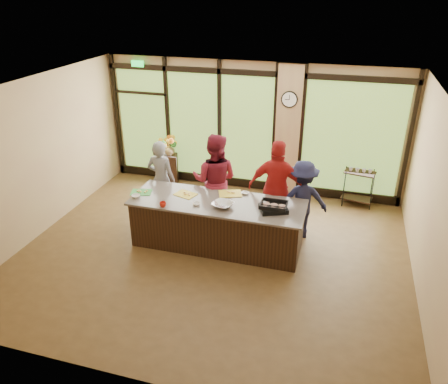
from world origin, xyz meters
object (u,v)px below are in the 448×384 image
Objects in this scene: flower_stand at (170,169)px; roasting_pan at (273,209)px; bar_cart at (359,183)px; cook_right at (302,200)px; cook_left at (161,180)px; island_base at (217,224)px.

roasting_pan is at bearing -56.15° from flower_stand.
bar_cart is (1.46, 2.51, -0.43)m from roasting_pan.
flower_stand is (-3.42, 1.68, -0.43)m from cook_right.
cook_right reaches higher than roasting_pan.
cook_right is 3.39× the size of roasting_pan.
island_base is at bearing 154.91° from cook_left.
cook_left reaches higher than island_base.
cook_right reaches higher than island_base.
cook_right is at bearing -42.43° from flower_stand.
island_base is 1.70m from cook_left.
island_base is 1.84× the size of cook_left.
island_base is 1.17m from roasting_pan.
cook_right reaches higher than bar_cart.
cook_right is 2.00m from bar_cart.
cook_left reaches higher than bar_cart.
cook_right reaches higher than flower_stand.
island_base is at bearing 152.86° from roasting_pan.
island_base is 1.68m from cook_right.
roasting_pan is at bearing 164.52° from cook_left.
island_base is 3.14m from flower_stand.
cook_right is at bearing 28.11° from island_base.
cook_left is 2.35× the size of flower_stand.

